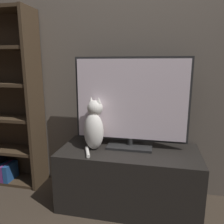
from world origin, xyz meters
name	(u,v)px	position (x,y,z in m)	size (l,w,h in m)	color
wall_back	(135,55)	(0.00, 1.22, 1.30)	(4.80, 0.05, 2.60)	#60564C
tv_stand	(128,177)	(0.00, 0.91, 0.25)	(1.17, 0.54, 0.51)	black
tv	(130,103)	(0.00, 0.99, 0.90)	(0.96, 0.23, 0.77)	black
cat	(94,127)	(-0.29, 0.88, 0.70)	(0.20, 0.31, 0.44)	silver
bookshelf	(1,109)	(-1.35, 1.09, 0.77)	(0.83, 0.28, 1.72)	#3D2D1E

